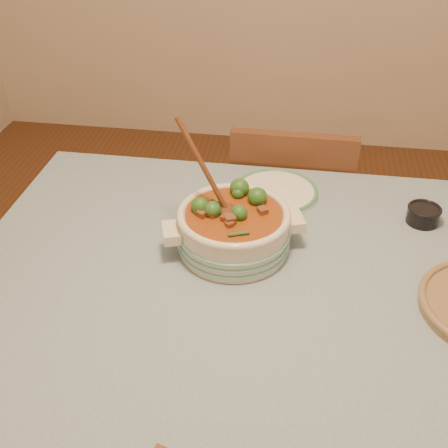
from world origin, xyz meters
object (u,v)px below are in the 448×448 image
white_plate (276,192)px  dining_table (303,311)px  stew_casserole (234,226)px  chair_far (289,215)px  condiment_bowl (424,214)px

white_plate → dining_table: bearing=-75.1°
stew_casserole → white_plate: size_ratio=1.40×
chair_far → dining_table: bearing=95.8°
condiment_bowl → chair_far: 0.60m
white_plate → condiment_bowl: 0.41m
stew_casserole → chair_far: stew_casserole is taller
dining_table → white_plate: size_ratio=6.56×
dining_table → white_plate: bearing=104.9°
white_plate → chair_far: size_ratio=0.30×
stew_casserole → white_plate: bearing=72.3°
chair_far → stew_casserole: bearing=78.0°
white_plate → stew_casserole: bearing=-107.7°
white_plate → condiment_bowl: size_ratio=2.81×
dining_table → stew_casserole: (-0.19, 0.10, 0.16)m
dining_table → stew_casserole: bearing=151.1°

